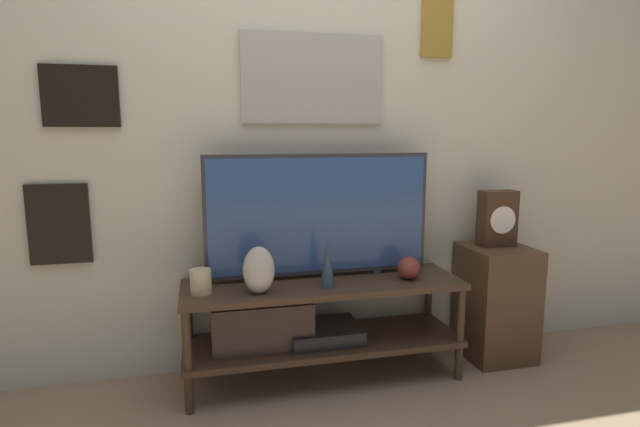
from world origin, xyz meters
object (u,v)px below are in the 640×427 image
vase_urn_stoneware (259,270)px  vase_round_glass (409,268)px  candle_jar (201,282)px  television (319,215)px  mantel_clock (497,218)px  vase_slim_bronze (328,263)px

vase_urn_stoneware → vase_round_glass: 0.76m
candle_jar → vase_urn_stoneware: bearing=-13.9°
television → candle_jar: (-0.59, -0.13, -0.27)m
vase_round_glass → mantel_clock: bearing=11.9°
vase_slim_bronze → vase_round_glass: bearing=3.3°
vase_slim_bronze → candle_jar: vase_slim_bronze is taller
television → vase_slim_bronze: 0.27m
vase_round_glass → candle_jar: vase_round_glass is taller
vase_urn_stoneware → mantel_clock: mantel_clock is taller
vase_urn_stoneware → mantel_clock: bearing=7.3°
vase_round_glass → vase_slim_bronze: bearing=-176.7°
vase_slim_bronze → vase_urn_stoneware: bearing=-175.6°
vase_urn_stoneware → vase_round_glass: (0.76, 0.05, -0.05)m
vase_round_glass → candle_jar: size_ratio=1.03×
vase_round_glass → mantel_clock: size_ratio=0.38×
vase_urn_stoneware → vase_round_glass: bearing=3.8°
vase_round_glass → candle_jar: bearing=179.2°
television → candle_jar: bearing=-167.3°
vase_slim_bronze → candle_jar: size_ratio=2.11×
vase_round_glass → mantel_clock: mantel_clock is taller
vase_round_glass → candle_jar: (-1.02, 0.01, -0.00)m
candle_jar → mantel_clock: (1.58, 0.11, 0.21)m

